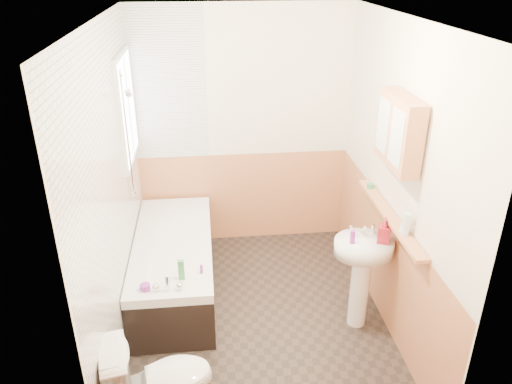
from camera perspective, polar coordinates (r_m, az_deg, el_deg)
floor at (r=4.53m, az=0.21°, el=-14.06°), size 2.80×2.80×0.00m
ceiling at (r=3.51m, az=0.28°, el=19.16°), size 2.80×2.80×0.00m
wall_back at (r=5.16m, az=-1.52°, el=7.03°), size 2.20×0.02×2.50m
wall_front at (r=2.66m, az=3.70°, el=-12.59°), size 2.20×0.02×2.50m
wall_left at (r=3.90m, az=-16.17°, el=-0.38°), size 0.02×2.80×2.50m
wall_right at (r=4.12m, az=15.77°, el=1.08°), size 0.02×2.80×2.50m
wainscot_right at (r=4.47m, az=14.36°, el=-7.72°), size 0.01×2.80×1.00m
wainscot_back at (r=5.43m, az=-1.41°, el=-0.57°), size 2.20×0.01×1.00m
tile_cladding_left at (r=3.90m, az=-15.85°, el=-0.37°), size 0.01×2.80×2.50m
tile_return_back at (r=5.00m, az=-10.06°, el=11.99°), size 0.75×0.01×1.50m
window at (r=4.64m, az=-14.45°, el=9.25°), size 0.03×0.79×0.99m
bathtub at (r=4.75m, az=-9.32°, el=-8.13°), size 0.70×1.71×0.68m
shower_riser at (r=4.36m, az=-14.51°, el=7.36°), size 0.10×0.08×1.14m
toilet at (r=3.57m, az=-10.91°, el=-20.58°), size 0.77×0.52×0.70m
sink at (r=4.21m, az=12.02°, el=-8.14°), size 0.49×0.39×0.94m
pine_shelf at (r=4.11m, az=14.99°, el=-2.62°), size 0.10×1.33×0.03m
medicine_cabinet at (r=3.79m, az=16.01°, el=6.68°), size 0.15×0.58×0.53m
foam_can at (r=3.80m, az=16.80°, el=-3.54°), size 0.07×0.07×0.17m
green_bottle at (r=3.82m, az=16.60°, el=-2.74°), size 0.05×0.05×0.24m
black_jar at (r=4.51m, az=12.94°, el=0.71°), size 0.08×0.08×0.04m
soap_bottle at (r=4.07m, az=14.40°, el=-4.95°), size 0.17×0.24×0.10m
clear_bottle at (r=4.00m, az=10.98°, el=-5.08°), size 0.04×0.04×0.11m
blue_gel at (r=4.05m, az=-8.55°, el=-8.80°), size 0.05×0.03×0.17m
cream_jar at (r=4.02m, az=-12.55°, el=-10.57°), size 0.08×0.08×0.05m
orange_bottle at (r=4.12m, az=-6.26°, el=-8.76°), size 0.03×0.03×0.08m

